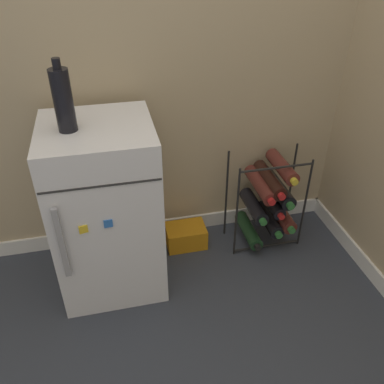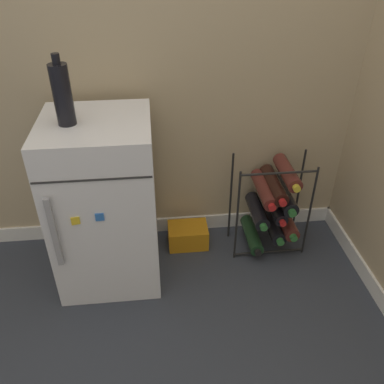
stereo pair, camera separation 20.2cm
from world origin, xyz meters
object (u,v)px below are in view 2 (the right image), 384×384
object	(u,v)px
mini_fridge	(105,203)
wine_rack	(273,205)
soda_box	(188,235)
fridge_top_bottle	(62,94)

from	to	relation	value
mini_fridge	wine_rack	distance (m)	0.89
wine_rack	soda_box	bearing A→B (deg)	173.43
mini_fridge	soda_box	size ratio (longest dim) A/B	3.84
mini_fridge	fridge_top_bottle	bearing A→B (deg)	-170.02
fridge_top_bottle	soda_box	bearing A→B (deg)	18.82
wine_rack	fridge_top_bottle	size ratio (longest dim) A/B	1.92
wine_rack	soda_box	size ratio (longest dim) A/B	2.49
wine_rack	mini_fridge	bearing A→B (deg)	-173.12
mini_fridge	fridge_top_bottle	world-z (taller)	fridge_top_bottle
soda_box	fridge_top_bottle	xyz separation A→B (m)	(-0.51, -0.18, 0.92)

